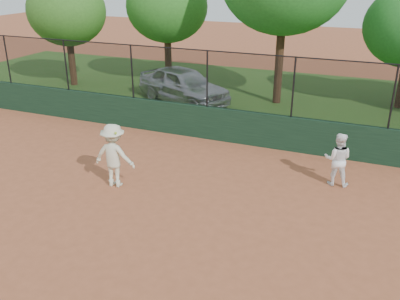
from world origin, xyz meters
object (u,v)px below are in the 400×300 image
at_px(parked_car, 183,85).
at_px(tree_0, 66,11).
at_px(tree_1, 167,6).
at_px(player_main, 114,156).
at_px(player_second, 338,159).

height_order(parked_car, tree_0, tree_0).
distance_m(parked_car, tree_0, 7.34).
relative_size(tree_0, tree_1, 0.95).
bearing_deg(player_main, parked_car, 101.27).
xyz_separation_m(parked_car, tree_1, (-2.16, 2.85, 3.12)).
xyz_separation_m(player_main, tree_0, (-8.36, 9.14, 2.81)).
relative_size(player_second, player_main, 0.85).
xyz_separation_m(parked_car, tree_0, (-6.69, 0.76, 2.92)).
xyz_separation_m(parked_car, player_main, (1.67, -8.38, 0.11)).
height_order(player_second, player_main, player_main).
relative_size(parked_car, tree_0, 0.87).
relative_size(player_main, tree_0, 0.34).
relative_size(player_main, tree_1, 0.32).
xyz_separation_m(player_second, player_main, (-5.81, -2.46, 0.14)).
height_order(parked_car, player_second, parked_car).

